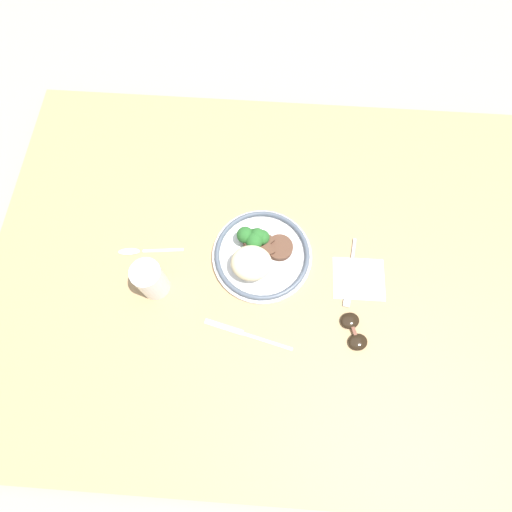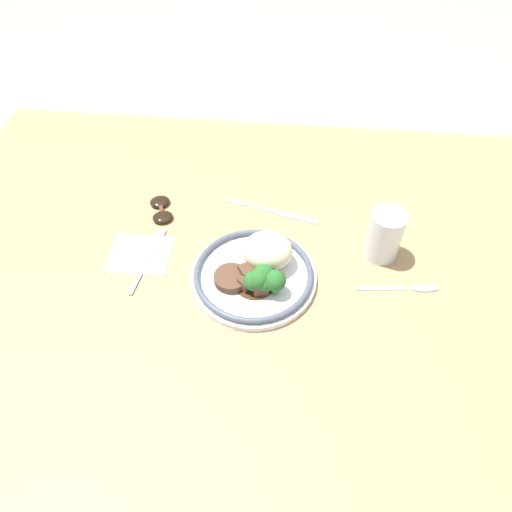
% 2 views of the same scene
% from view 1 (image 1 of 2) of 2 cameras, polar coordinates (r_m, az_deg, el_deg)
% --- Properties ---
extents(ground_plane, '(8.00, 8.00, 0.00)m').
position_cam_1_polar(ground_plane, '(1.01, 1.97, -2.24)').
color(ground_plane, tan).
extents(dining_table, '(1.37, 1.01, 0.04)m').
position_cam_1_polar(dining_table, '(0.99, 2.00, -1.89)').
color(dining_table, tan).
rests_on(dining_table, ground).
extents(napkin, '(0.12, 0.11, 0.00)m').
position_cam_1_polar(napkin, '(0.99, 14.44, -3.17)').
color(napkin, white).
rests_on(napkin, dining_table).
extents(plate, '(0.24, 0.24, 0.08)m').
position_cam_1_polar(plate, '(0.96, 0.42, 0.31)').
color(plate, white).
rests_on(plate, dining_table).
extents(juice_glass, '(0.07, 0.07, 0.11)m').
position_cam_1_polar(juice_glass, '(0.94, -14.74, -3.39)').
color(juice_glass, yellow).
rests_on(juice_glass, dining_table).
extents(fork, '(0.04, 0.18, 0.00)m').
position_cam_1_polar(fork, '(0.98, 13.25, -3.14)').
color(fork, silver).
rests_on(fork, napkin).
extents(knife, '(0.21, 0.06, 0.00)m').
position_cam_1_polar(knife, '(0.93, -1.48, -11.06)').
color(knife, silver).
rests_on(knife, dining_table).
extents(spoon, '(0.16, 0.03, 0.01)m').
position_cam_1_polar(spoon, '(1.03, -16.57, 0.66)').
color(spoon, silver).
rests_on(spoon, dining_table).
extents(sunglasses, '(0.07, 0.10, 0.01)m').
position_cam_1_polar(sunglasses, '(0.95, 13.81, -10.39)').
color(sunglasses, black).
rests_on(sunglasses, dining_table).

